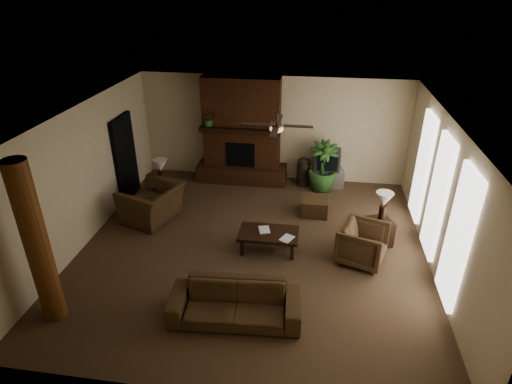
% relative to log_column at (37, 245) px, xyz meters
% --- Properties ---
extents(room_shell, '(7.00, 7.00, 7.00)m').
position_rel_log_column_xyz_m(room_shell, '(2.95, 2.40, 0.00)').
color(room_shell, brown).
rests_on(room_shell, ground).
extents(fireplace, '(2.40, 0.70, 2.80)m').
position_rel_log_column_xyz_m(fireplace, '(2.15, 5.62, -0.24)').
color(fireplace, '#502A15').
rests_on(fireplace, ground).
extents(windows, '(0.08, 3.65, 2.35)m').
position_rel_log_column_xyz_m(windows, '(6.40, 2.60, -0.05)').
color(windows, white).
rests_on(windows, ground).
extents(log_column, '(0.36, 0.36, 2.80)m').
position_rel_log_column_xyz_m(log_column, '(0.00, 0.00, 0.00)').
color(log_column, brown).
rests_on(log_column, ground).
extents(doorway, '(0.10, 1.00, 2.10)m').
position_rel_log_column_xyz_m(doorway, '(-0.49, 4.20, -0.35)').
color(doorway, black).
rests_on(doorway, ground).
extents(ceiling_fan, '(1.35, 1.35, 0.37)m').
position_rel_log_column_xyz_m(ceiling_fan, '(3.35, 2.70, 1.13)').
color(ceiling_fan, black).
rests_on(ceiling_fan, ceiling).
extents(sofa, '(2.16, 0.76, 0.83)m').
position_rel_log_column_xyz_m(sofa, '(2.97, 0.38, -0.98)').
color(sofa, '#4A351F').
rests_on(sofa, ground).
extents(armchair_left, '(1.16, 1.44, 1.09)m').
position_rel_log_column_xyz_m(armchair_left, '(0.49, 3.23, -0.85)').
color(armchair_left, '#4A351F').
rests_on(armchair_left, ground).
extents(armchair_right, '(1.03, 1.06, 0.88)m').
position_rel_log_column_xyz_m(armchair_right, '(5.12, 2.28, -0.96)').
color(armchair_right, '#4A351F').
rests_on(armchair_right, ground).
extents(coffee_table, '(1.20, 0.70, 0.43)m').
position_rel_log_column_xyz_m(coffee_table, '(3.27, 2.37, -1.03)').
color(coffee_table, black).
rests_on(coffee_table, ground).
extents(ottoman, '(0.61, 0.61, 0.40)m').
position_rel_log_column_xyz_m(ottoman, '(4.16, 4.01, -1.20)').
color(ottoman, '#4A351F').
rests_on(ottoman, ground).
extents(tv_stand, '(0.93, 0.66, 0.50)m').
position_rel_log_column_xyz_m(tv_stand, '(4.43, 5.55, -1.15)').
color(tv_stand, silver).
rests_on(tv_stand, ground).
extents(tv, '(0.66, 0.54, 0.52)m').
position_rel_log_column_xyz_m(tv, '(4.43, 5.54, -0.64)').
color(tv, '#333335').
rests_on(tv, tv_stand).
extents(floor_vase, '(0.34, 0.34, 0.77)m').
position_rel_log_column_xyz_m(floor_vase, '(3.81, 5.55, -0.97)').
color(floor_vase, black).
rests_on(floor_vase, ground).
extents(floor_plant, '(0.94, 1.42, 0.74)m').
position_rel_log_column_xyz_m(floor_plant, '(4.31, 5.30, -1.03)').
color(floor_plant, '#305F26').
rests_on(floor_plant, ground).
extents(side_table_left, '(0.61, 0.61, 0.55)m').
position_rel_log_column_xyz_m(side_table_left, '(0.53, 3.95, -1.12)').
color(side_table_left, black).
rests_on(side_table_left, ground).
extents(lamp_left, '(0.37, 0.37, 0.65)m').
position_rel_log_column_xyz_m(lamp_left, '(0.50, 3.91, -0.40)').
color(lamp_left, black).
rests_on(lamp_left, side_table_left).
extents(side_table_right, '(0.64, 0.64, 0.55)m').
position_rel_log_column_xyz_m(side_table_right, '(5.50, 2.97, -1.12)').
color(side_table_right, black).
rests_on(side_table_right, ground).
extents(lamp_right, '(0.39, 0.39, 0.65)m').
position_rel_log_column_xyz_m(lamp_right, '(5.52, 2.95, -0.40)').
color(lamp_right, black).
rests_on(lamp_right, side_table_right).
extents(mantel_plant, '(0.43, 0.47, 0.33)m').
position_rel_log_column_xyz_m(mantel_plant, '(1.34, 5.42, 0.32)').
color(mantel_plant, '#305F26').
rests_on(mantel_plant, fireplace).
extents(mantel_vase, '(0.26, 0.27, 0.22)m').
position_rel_log_column_xyz_m(mantel_vase, '(2.96, 5.41, 0.27)').
color(mantel_vase, brown).
rests_on(mantel_vase, fireplace).
extents(book_a, '(0.22, 0.08, 0.29)m').
position_rel_log_column_xyz_m(book_a, '(3.07, 2.39, -0.83)').
color(book_a, '#999999').
rests_on(book_a, coffee_table).
extents(book_b, '(0.20, 0.12, 0.29)m').
position_rel_log_column_xyz_m(book_b, '(3.56, 2.23, -0.82)').
color(book_b, '#999999').
rests_on(book_b, coffee_table).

